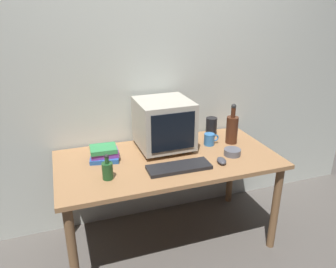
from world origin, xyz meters
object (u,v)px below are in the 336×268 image
keyboard (179,167)px  cd_spindle (232,152)px  book_stack (104,153)px  bottle_short (107,170)px  metal_canister (211,127)px  bottle_tall (232,129)px  computer_mouse (222,161)px  crt_monitor (164,124)px  mug (210,139)px

keyboard → cd_spindle: 0.44m
book_stack → keyboard: bearing=-34.3°
bottle_short → metal_canister: bottle_short is taller
keyboard → bottle_tall: 0.61m
bottle_short → computer_mouse: bearing=-3.1°
crt_monitor → mug: bearing=-8.5°
keyboard → cd_spindle: bearing=10.3°
computer_mouse → bottle_short: (-0.76, 0.04, 0.04)m
keyboard → book_stack: 0.53m
book_stack → mug: bearing=-0.6°
bottle_tall → cd_spindle: 0.24m
crt_monitor → cd_spindle: 0.53m
crt_monitor → mug: (0.35, -0.05, -0.15)m
bottle_tall → bottle_short: 1.03m
crt_monitor → book_stack: crt_monitor is taller
bottle_short → cd_spindle: bearing=3.1°
keyboard → computer_mouse: size_ratio=4.20×
bottle_tall → metal_canister: 0.21m
crt_monitor → book_stack: size_ratio=1.78×
cd_spindle → bottle_tall: bearing=62.9°
cd_spindle → mug: bearing=108.7°
computer_mouse → bottle_short: 0.76m
bottle_short → book_stack: bearing=85.4°
crt_monitor → keyboard: 0.39m
cd_spindle → metal_canister: bearing=86.6°
book_stack → metal_canister: metal_canister is taller
keyboard → book_stack: size_ratio=1.89×
keyboard → crt_monitor: bearing=89.3°
keyboard → computer_mouse: bearing=-2.4°
mug → bottle_short: bearing=-162.0°
bottle_short → cd_spindle: bottle_short is taller
crt_monitor → cd_spindle: size_ratio=3.29×
mug → metal_canister: 0.20m
computer_mouse → book_stack: size_ratio=0.45×
book_stack → computer_mouse: bearing=-23.2°
crt_monitor → bottle_tall: (0.53, -0.07, -0.08)m
bottle_tall → bottle_short: bottle_tall is taller
computer_mouse → metal_canister: size_ratio=0.67×
mug → crt_monitor: bearing=171.5°
cd_spindle → keyboard: bearing=-170.6°
bottle_tall → metal_canister: (-0.08, 0.19, -0.04)m
crt_monitor → bottle_short: size_ratio=2.37×
keyboard → bottle_short: 0.46m
keyboard → metal_canister: (0.46, 0.46, 0.06)m
bottle_short → book_stack: size_ratio=0.75×
keyboard → mug: bearing=39.8°
crt_monitor → keyboard: bearing=-91.6°
cd_spindle → metal_canister: (0.02, 0.39, 0.05)m
crt_monitor → computer_mouse: bearing=-51.0°
bottle_tall → book_stack: bottle_tall is taller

